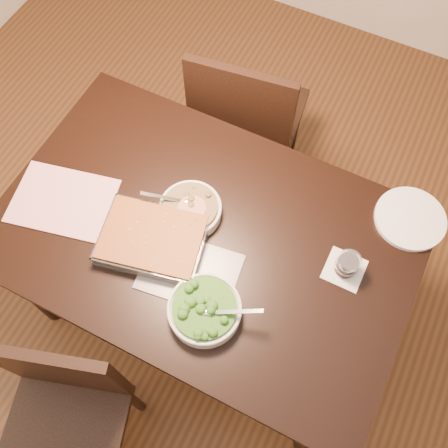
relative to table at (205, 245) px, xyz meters
name	(u,v)px	position (x,y,z in m)	size (l,w,h in m)	color
ground	(210,302)	(0.00, 0.00, -0.65)	(4.00, 4.00, 0.00)	#4A2715
table	(205,245)	(0.00, 0.00, 0.00)	(1.40, 0.90, 0.75)	black
magazine_a	(63,201)	(-0.50, -0.11, 0.10)	(0.34, 0.25, 0.01)	#AF3250
magazine_b	(190,272)	(0.02, -0.14, 0.10)	(0.31, 0.22, 0.01)	#292830
coaster	(344,269)	(0.47, 0.09, 0.10)	(0.12, 0.12, 0.00)	white
stew_bowl	(190,209)	(-0.08, 0.05, 0.12)	(0.23, 0.21, 0.08)	white
broccoli_bowl	(205,310)	(0.13, -0.24, 0.13)	(0.25, 0.23, 0.09)	white
baking_dish	(153,240)	(-0.13, -0.11, 0.12)	(0.38, 0.31, 0.06)	silver
wine_tumbler	(347,264)	(0.47, 0.09, 0.14)	(0.07, 0.07, 0.08)	black
dinner_plate	(410,219)	(0.60, 0.36, 0.10)	(0.24, 0.24, 0.02)	white
chair_near	(64,411)	(-0.18, -0.69, -0.17)	(0.51, 0.51, 0.86)	black
chair_far	(246,119)	(-0.15, 0.67, -0.14)	(0.49, 0.49, 0.93)	black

